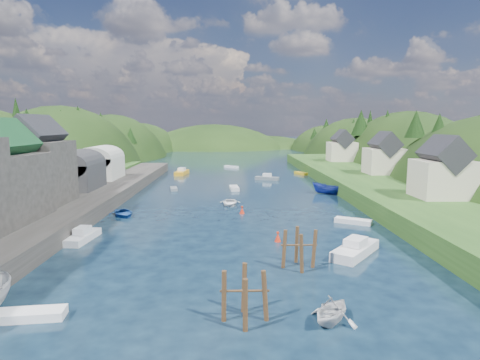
{
  "coord_description": "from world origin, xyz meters",
  "views": [
    {
      "loc": [
        -1.27,
        -30.45,
        12.22
      ],
      "look_at": [
        0.0,
        28.0,
        4.0
      ],
      "focal_mm": 30.0,
      "sensor_mm": 36.0,
      "label": 1
    }
  ],
  "objects_px": {
    "piling_cluster_near": "(245,300)",
    "channel_buoy_near": "(278,237)",
    "piling_cluster_far": "(299,252)",
    "channel_buoy_far": "(242,210)"
  },
  "relations": [
    {
      "from": "piling_cluster_near",
      "to": "channel_buoy_near",
      "type": "bearing_deg",
      "value": 76.58
    },
    {
      "from": "piling_cluster_far",
      "to": "channel_buoy_far",
      "type": "distance_m",
      "value": 21.28
    },
    {
      "from": "channel_buoy_near",
      "to": "piling_cluster_near",
      "type": "bearing_deg",
      "value": -103.42
    },
    {
      "from": "piling_cluster_near",
      "to": "channel_buoy_far",
      "type": "distance_m",
      "value": 30.14
    },
    {
      "from": "channel_buoy_far",
      "to": "channel_buoy_near",
      "type": "bearing_deg",
      "value": -75.63
    },
    {
      "from": "piling_cluster_near",
      "to": "channel_buoy_near",
      "type": "xyz_separation_m",
      "value": [
        4.04,
        16.92,
        -0.89
      ]
    },
    {
      "from": "piling_cluster_near",
      "to": "channel_buoy_far",
      "type": "height_order",
      "value": "piling_cluster_near"
    },
    {
      "from": "piling_cluster_far",
      "to": "channel_buoy_near",
      "type": "bearing_deg",
      "value": 96.9
    },
    {
      "from": "channel_buoy_far",
      "to": "piling_cluster_near",
      "type": "bearing_deg",
      "value": -91.24
    },
    {
      "from": "piling_cluster_near",
      "to": "channel_buoy_far",
      "type": "relative_size",
      "value": 3.52
    }
  ]
}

